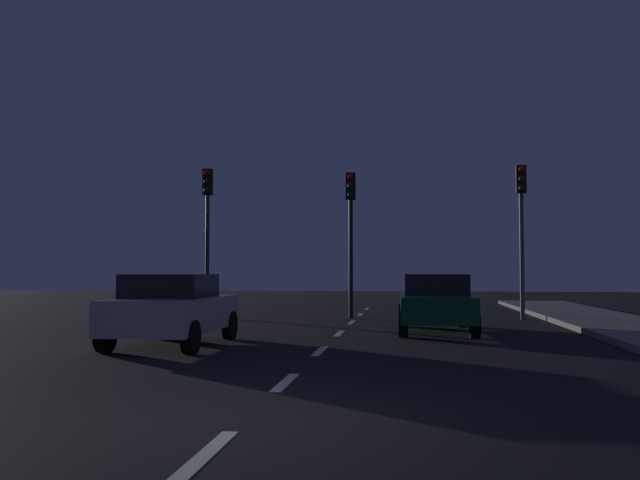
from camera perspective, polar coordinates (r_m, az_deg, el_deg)
name	(u,v)px	position (r m, az deg, el deg)	size (l,w,h in m)	color
ground_plane	(324,348)	(14.19, 0.30, -8.90)	(80.00, 80.00, 0.00)	black
lane_stripe_nearest	(207,453)	(6.24, -9.34, -16.98)	(0.16, 1.60, 0.01)	silver
lane_stripe_second	(285,382)	(9.87, -2.88, -11.65)	(0.16, 1.60, 0.01)	silver
lane_stripe_third	(320,351)	(13.59, -0.01, -9.16)	(0.16, 1.60, 0.01)	silver
lane_stripe_fourth	(339,333)	(17.35, 1.60, -7.73)	(0.16, 1.60, 0.01)	silver
lane_stripe_fifth	(352,322)	(21.12, 2.64, -6.81)	(0.16, 1.60, 0.01)	silver
lane_stripe_sixth	(360,314)	(24.90, 3.35, -6.17)	(0.16, 1.60, 0.01)	silver
lane_stripe_seventh	(367,309)	(28.69, 3.88, -5.69)	(0.16, 1.60, 0.01)	silver
traffic_signal_left	(207,213)	(23.90, -9.29, 2.20)	(0.32, 0.38, 5.07)	#2D2D30
traffic_signal_center	(351,216)	(22.98, 2.56, 2.00)	(0.32, 0.38, 4.84)	black
traffic_signal_right	(521,211)	(23.19, 16.32, 2.28)	(0.32, 0.38, 4.98)	#4C4C51
car_stopped_ahead	(435,302)	(18.03, 9.50, -5.10)	(1.93, 4.38, 1.49)	#0F4C2D
car_adjacent_lane	(173,309)	(14.83, -12.09, -5.59)	(1.91, 3.95, 1.50)	silver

